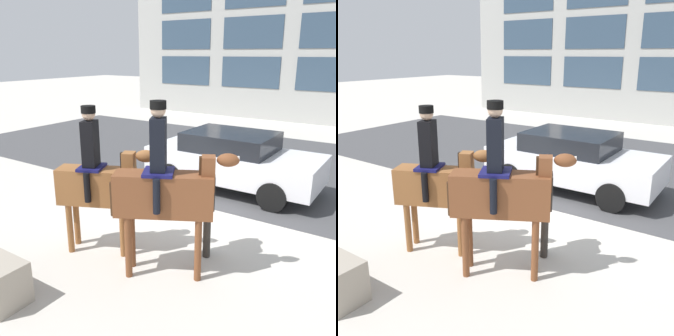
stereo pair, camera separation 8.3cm
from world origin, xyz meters
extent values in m
plane|color=beige|center=(0.00, 0.00, 0.00)|extent=(80.00, 80.00, 0.00)
cube|color=#444447|center=(0.00, 4.75, 0.00)|extent=(23.06, 8.50, 0.01)
cube|color=#33475B|center=(-8.12, 12.83, 2.45)|extent=(3.25, 0.02, 1.60)
cube|color=#33475B|center=(-4.06, 12.83, 2.45)|extent=(3.25, 0.02, 1.60)
cube|color=#33475B|center=(0.00, 12.83, 2.45)|extent=(3.25, 0.02, 1.60)
cube|color=#33475B|center=(-8.12, 12.83, 4.45)|extent=(3.25, 0.02, 1.60)
cube|color=#33475B|center=(-4.06, 12.83, 4.45)|extent=(3.25, 0.02, 1.60)
cube|color=brown|center=(-0.67, -2.25, 1.22)|extent=(1.40, 0.97, 0.63)
cylinder|color=brown|center=(-0.30, -1.91, 0.45)|extent=(0.11, 0.11, 0.91)
cylinder|color=brown|center=(-0.16, -2.19, 0.45)|extent=(0.11, 0.11, 0.91)
cylinder|color=brown|center=(-1.17, -2.32, 0.45)|extent=(0.11, 0.11, 0.91)
cylinder|color=brown|center=(-1.04, -2.60, 0.45)|extent=(0.11, 0.11, 0.91)
cube|color=brown|center=(-0.13, -2.00, 1.58)|extent=(0.28, 0.30, 0.53)
cube|color=black|center=(-0.24, -2.06, 1.60)|extent=(0.07, 0.09, 0.48)
ellipsoid|color=brown|center=(0.13, -1.88, 1.80)|extent=(0.40, 0.33, 0.21)
cube|color=silver|center=(0.22, -1.84, 1.82)|extent=(0.13, 0.10, 0.08)
cylinder|color=black|center=(-1.31, -2.56, 1.12)|extent=(0.09, 0.09, 0.55)
cube|color=#14144C|center=(-0.73, -2.28, 1.56)|extent=(0.57, 0.61, 0.05)
cube|color=black|center=(-0.73, -2.28, 1.97)|extent=(0.34, 0.38, 0.77)
sphere|color=#D1A889|center=(-0.73, -2.28, 2.47)|extent=(0.22, 0.22, 0.22)
cylinder|color=black|center=(-0.73, -2.28, 2.55)|extent=(0.24, 0.24, 0.12)
cylinder|color=black|center=(-0.84, -2.04, 1.29)|extent=(0.11, 0.11, 0.50)
cylinder|color=black|center=(-0.61, -2.53, 1.29)|extent=(0.11, 0.11, 0.50)
cube|color=brown|center=(0.73, -2.23, 1.36)|extent=(1.54, 1.11, 0.67)
cylinder|color=brown|center=(1.14, -1.84, 0.52)|extent=(0.11, 0.11, 1.03)
cylinder|color=brown|center=(1.28, -2.11, 0.52)|extent=(0.11, 0.11, 1.03)
cylinder|color=brown|center=(0.18, -2.36, 0.52)|extent=(0.11, 0.11, 1.03)
cylinder|color=brown|center=(0.32, -2.63, 0.52)|extent=(0.11, 0.11, 1.03)
cube|color=brown|center=(1.31, -1.92, 1.72)|extent=(0.29, 0.31, 0.52)
cube|color=#382314|center=(1.21, -1.97, 1.74)|extent=(0.07, 0.09, 0.47)
ellipsoid|color=brown|center=(1.56, -1.78, 1.93)|extent=(0.39, 0.33, 0.20)
cube|color=silver|center=(1.65, -1.73, 1.95)|extent=(0.13, 0.10, 0.08)
cylinder|color=#382314|center=(0.03, -2.61, 1.26)|extent=(0.09, 0.09, 0.55)
cube|color=#14144C|center=(0.66, -2.27, 1.72)|extent=(0.63, 0.64, 0.05)
cube|color=black|center=(0.66, -2.27, 2.14)|extent=(0.35, 0.39, 0.79)
sphere|color=#D1A889|center=(0.66, -2.27, 2.65)|extent=(0.22, 0.22, 0.22)
cylinder|color=black|center=(0.66, -2.27, 2.72)|extent=(0.24, 0.24, 0.12)
cylinder|color=black|center=(0.53, -2.03, 1.43)|extent=(0.11, 0.11, 0.53)
cylinder|color=black|center=(0.79, -2.51, 1.43)|extent=(0.11, 0.11, 0.53)
cylinder|color=#332D28|center=(1.06, -1.40, 0.45)|extent=(0.13, 0.13, 0.90)
cylinder|color=#332D28|center=(0.98, -1.26, 0.45)|extent=(0.13, 0.13, 0.90)
cube|color=#332D28|center=(1.02, -1.33, 1.20)|extent=(0.39, 0.46, 0.59)
sphere|color=#D1A889|center=(1.02, -1.33, 1.59)|extent=(0.20, 0.20, 0.20)
cube|color=#332D28|center=(0.87, -1.62, 1.36)|extent=(0.53, 0.34, 0.09)
cone|color=orange|center=(0.56, -1.78, 1.36)|extent=(0.18, 0.13, 0.04)
cube|color=silver|center=(-0.02, 2.05, 0.69)|extent=(4.38, 1.89, 0.69)
cube|color=black|center=(-0.13, 2.05, 1.26)|extent=(2.19, 1.67, 0.46)
cylinder|color=black|center=(1.34, 1.18, 0.34)|extent=(0.68, 0.23, 0.68)
cylinder|color=black|center=(1.34, 2.92, 0.34)|extent=(0.68, 0.23, 0.68)
cylinder|color=black|center=(-1.38, 1.18, 0.34)|extent=(0.68, 0.23, 0.68)
cylinder|color=black|center=(-1.38, 2.92, 0.34)|extent=(0.68, 0.23, 0.68)
camera|label=1|loc=(3.76, -6.62, 3.42)|focal=40.00mm
camera|label=2|loc=(3.83, -6.58, 3.42)|focal=40.00mm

